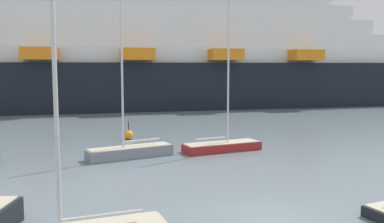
# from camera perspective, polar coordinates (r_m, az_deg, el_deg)

# --- Properties ---
(ground_plane) EXTENTS (600.00, 600.00, 0.00)m
(ground_plane) POSITION_cam_1_polar(r_m,az_deg,el_deg) (15.48, 10.53, -14.03)
(ground_plane) COLOR slate
(sailboat_2) EXTENTS (5.11, 2.01, 9.28)m
(sailboat_2) POSITION_cam_1_polar(r_m,az_deg,el_deg) (26.57, 4.09, -4.44)
(sailboat_2) COLOR maroon
(sailboat_2) RESTS_ON ground_plane
(sailboat_4) EXTENTS (5.17, 2.29, 8.88)m
(sailboat_4) POSITION_cam_1_polar(r_m,az_deg,el_deg) (24.85, -8.37, -5.16)
(sailboat_4) COLOR gray
(sailboat_4) RESTS_ON ground_plane
(channel_buoy_1) EXTENTS (0.67, 0.67, 1.31)m
(channel_buoy_1) POSITION_cam_1_polar(r_m,az_deg,el_deg) (30.98, -8.52, -3.12)
(channel_buoy_1) COLOR orange
(channel_buoy_1) RESTS_ON ground_plane
(cruise_ship) EXTENTS (103.87, 21.10, 20.12)m
(cruise_ship) POSITION_cam_1_polar(r_m,az_deg,el_deg) (55.48, -19.13, 7.06)
(cruise_ship) COLOR black
(cruise_ship) RESTS_ON ground_plane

